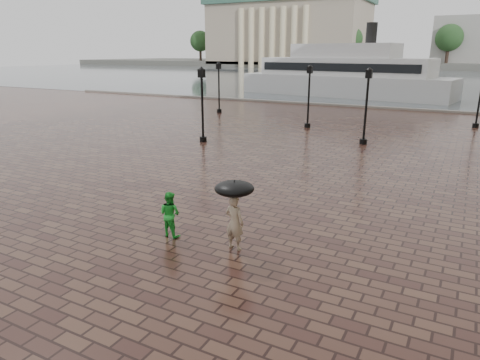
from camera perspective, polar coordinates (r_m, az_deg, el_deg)
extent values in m
plane|color=#351C18|center=(15.73, -6.37, -3.39)|extent=(300.00, 300.00, 0.00)
plane|color=#434B51|center=(104.60, 24.10, 12.36)|extent=(240.00, 240.00, 0.00)
cube|color=slate|center=(45.24, 17.43, 9.13)|extent=(80.00, 0.60, 0.30)
cube|color=#4C4C47|center=(172.38, 26.16, 13.62)|extent=(300.00, 60.00, 2.00)
cube|color=gray|center=(169.58, 6.54, 18.85)|extent=(55.00, 30.00, 22.00)
cylinder|color=#2D2119|center=(179.54, -5.28, 16.21)|extent=(1.00, 1.00, 8.00)
sphere|color=#1C3C1B|center=(179.58, -5.33, 17.96)|extent=(8.00, 8.00, 8.00)
cylinder|color=#2D2119|center=(165.00, 3.83, 16.20)|extent=(1.00, 1.00, 8.00)
sphere|color=#1C3C1B|center=(165.04, 3.87, 18.11)|extent=(8.00, 8.00, 8.00)
cylinder|color=#2D2119|center=(154.97, 14.37, 15.71)|extent=(1.00, 1.00, 8.00)
sphere|color=#1C3C1B|center=(155.02, 14.52, 17.74)|extent=(8.00, 8.00, 8.00)
cylinder|color=#2D2119|center=(150.36, 25.86, 14.59)|extent=(1.00, 1.00, 8.00)
sphere|color=#1C3C1B|center=(150.41, 26.13, 16.67)|extent=(8.00, 8.00, 8.00)
cylinder|color=black|center=(26.94, -4.93, 5.46)|extent=(0.44, 0.44, 0.30)
cylinder|color=black|center=(26.64, -5.03, 9.37)|extent=(0.14, 0.14, 4.00)
cube|color=black|center=(26.46, -5.15, 13.99)|extent=(0.35, 0.35, 0.50)
sphere|color=beige|center=(26.46, -5.15, 13.99)|extent=(0.28, 0.28, 0.28)
cylinder|color=black|center=(27.19, 16.11, 4.97)|extent=(0.44, 0.44, 0.30)
cylinder|color=black|center=(26.89, 16.43, 8.83)|extent=(0.14, 0.14, 4.00)
cube|color=black|center=(26.71, 16.81, 13.39)|extent=(0.35, 0.35, 0.50)
sphere|color=beige|center=(26.71, 16.81, 13.39)|extent=(0.28, 0.28, 0.28)
cylinder|color=black|center=(40.13, -2.78, 9.21)|extent=(0.44, 0.44, 0.30)
cylinder|color=black|center=(39.93, -2.82, 11.84)|extent=(0.14, 0.14, 4.00)
cube|color=black|center=(39.80, -2.87, 14.93)|extent=(0.35, 0.35, 0.50)
sphere|color=beige|center=(39.80, -2.87, 14.93)|extent=(0.28, 0.28, 0.28)
cylinder|color=black|center=(36.50, 28.90, 6.41)|extent=(0.44, 0.44, 0.30)
cylinder|color=black|center=(36.28, 29.31, 9.28)|extent=(0.14, 0.14, 4.00)
cylinder|color=black|center=(32.31, 8.97, 7.20)|extent=(0.44, 0.44, 0.30)
cylinder|color=black|center=(32.06, 9.12, 10.46)|extent=(0.14, 0.14, 4.00)
cube|color=black|center=(31.91, 9.31, 14.30)|extent=(0.35, 0.35, 0.50)
sphere|color=beige|center=(31.91, 9.31, 14.30)|extent=(0.28, 0.28, 0.28)
imported|color=tan|center=(12.02, -0.74, -5.70)|extent=(0.61, 0.43, 1.59)
imported|color=green|center=(13.07, -9.33, -4.49)|extent=(0.71, 0.56, 1.40)
cube|color=silver|center=(56.87, 13.53, 12.13)|extent=(27.16, 10.39, 2.54)
cube|color=silver|center=(56.75, 13.69, 14.47)|extent=(21.79, 8.73, 2.12)
cube|color=silver|center=(56.72, 13.83, 16.39)|extent=(13.32, 6.79, 1.70)
cylinder|color=black|center=(55.55, 17.12, 18.12)|extent=(1.27, 1.27, 2.54)
cube|color=black|center=(54.20, 12.45, 14.46)|extent=(19.90, 3.22, 0.95)
cube|color=black|center=(59.33, 14.83, 14.47)|extent=(19.90, 3.22, 0.95)
cylinder|color=black|center=(11.82, -0.75, -3.20)|extent=(0.02, 0.02, 0.95)
ellipsoid|color=black|center=(11.67, -0.76, -1.14)|extent=(1.10, 1.10, 0.39)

